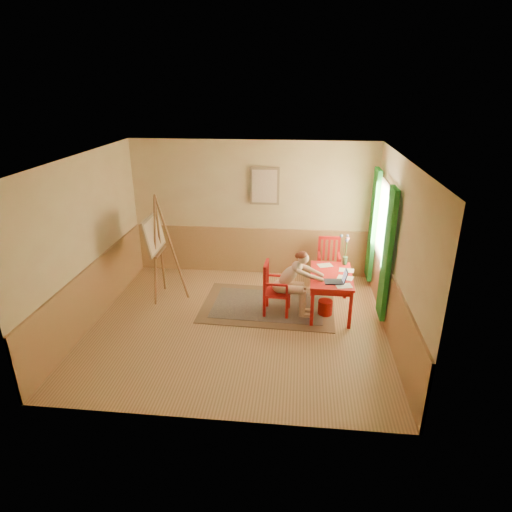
# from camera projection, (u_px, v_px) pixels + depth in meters

# --- Properties ---
(room) EXTENTS (5.04, 4.54, 2.84)m
(room) POSITION_uv_depth(u_px,v_px,m) (237.00, 248.00, 6.86)
(room) COLOR tan
(room) RESTS_ON ground
(wainscot) EXTENTS (5.00, 4.50, 1.00)m
(wainscot) POSITION_uv_depth(u_px,v_px,m) (244.00, 278.00, 7.93)
(wainscot) COLOR #AE8255
(wainscot) RESTS_ON room
(window) EXTENTS (0.12, 2.01, 2.20)m
(window) POSITION_uv_depth(u_px,v_px,m) (381.00, 234.00, 7.66)
(window) COLOR white
(window) RESTS_ON room
(wall_portrait) EXTENTS (0.60, 0.05, 0.76)m
(wall_portrait) POSITION_uv_depth(u_px,v_px,m) (265.00, 186.00, 8.68)
(wall_portrait) COLOR #8C7153
(wall_portrait) RESTS_ON room
(rug) EXTENTS (2.45, 1.68, 0.02)m
(rug) POSITION_uv_depth(u_px,v_px,m) (268.00, 305.00, 7.99)
(rug) COLOR #8C7251
(rug) RESTS_ON room
(table) EXTENTS (0.75, 1.22, 0.72)m
(table) POSITION_uv_depth(u_px,v_px,m) (331.00, 279.00, 7.59)
(table) COLOR red
(table) RESTS_ON room
(chair_left) EXTENTS (0.46, 0.45, 0.96)m
(chair_left) POSITION_uv_depth(u_px,v_px,m) (274.00, 288.00, 7.59)
(chair_left) COLOR red
(chair_left) RESTS_ON room
(chair_back) EXTENTS (0.44, 0.46, 0.99)m
(chair_back) POSITION_uv_depth(u_px,v_px,m) (329.00, 262.00, 8.64)
(chair_back) COLOR red
(chair_back) RESTS_ON room
(figure) EXTENTS (0.89, 0.40, 1.20)m
(figure) POSITION_uv_depth(u_px,v_px,m) (293.00, 280.00, 7.48)
(figure) COLOR beige
(figure) RESTS_ON room
(laptop) EXTENTS (0.38, 0.25, 0.22)m
(laptop) POSITION_uv_depth(u_px,v_px,m) (337.00, 280.00, 7.25)
(laptop) COLOR #1E2338
(laptop) RESTS_ON table
(papers) EXTENTS (0.67, 1.09, 0.00)m
(papers) POSITION_uv_depth(u_px,v_px,m) (340.00, 274.00, 7.55)
(papers) COLOR white
(papers) RESTS_ON table
(vase) EXTENTS (0.20, 0.30, 0.57)m
(vase) POSITION_uv_depth(u_px,v_px,m) (345.00, 251.00, 7.89)
(vase) COLOR #3F724C
(vase) RESTS_ON table
(wastebasket) EXTENTS (0.33, 0.33, 0.27)m
(wastebasket) POSITION_uv_depth(u_px,v_px,m) (325.00, 308.00, 7.66)
(wastebasket) COLOR red
(wastebasket) RESTS_ON room
(easel) EXTENTS (0.67, 0.89, 2.01)m
(easel) POSITION_uv_depth(u_px,v_px,m) (156.00, 238.00, 7.91)
(easel) COLOR brown
(easel) RESTS_ON room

